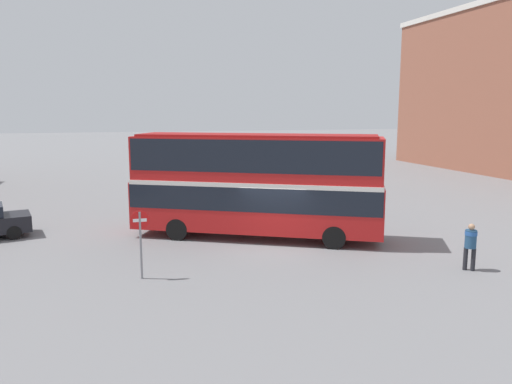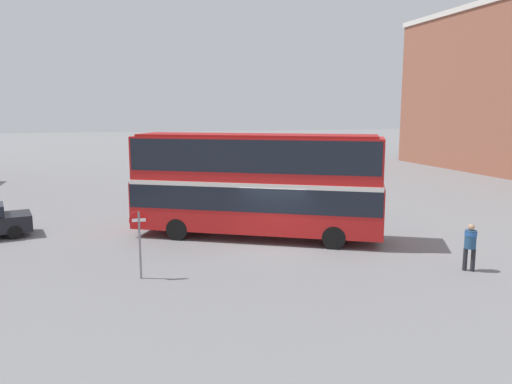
# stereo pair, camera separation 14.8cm
# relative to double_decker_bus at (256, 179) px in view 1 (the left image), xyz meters

# --- Properties ---
(ground_plane) EXTENTS (240.00, 240.00, 0.00)m
(ground_plane) POSITION_rel_double_decker_bus_xyz_m (0.23, -1.92, -2.66)
(ground_plane) COLOR slate
(double_decker_bus) EXTENTS (10.98, 7.39, 4.67)m
(double_decker_bus) POSITION_rel_double_decker_bus_xyz_m (0.00, 0.00, 0.00)
(double_decker_bus) COLOR red
(double_decker_bus) RESTS_ON ground_plane
(pedestrian_foreground) EXTENTS (0.59, 0.59, 1.72)m
(pedestrian_foreground) POSITION_rel_double_decker_bus_xyz_m (6.10, -6.58, -1.61)
(pedestrian_foreground) COLOR #232328
(pedestrian_foreground) RESTS_ON ground_plane
(parked_car_kerb_near) EXTENTS (4.54, 2.55, 1.54)m
(parked_car_kerb_near) POSITION_rel_double_decker_bus_xyz_m (9.79, 15.04, -1.88)
(parked_car_kerb_near) COLOR maroon
(parked_car_kerb_near) RESTS_ON ground_plane
(no_entry_sign) EXTENTS (0.65, 0.08, 2.37)m
(no_entry_sign) POSITION_rel_double_decker_bus_xyz_m (-5.29, -4.27, -1.06)
(no_entry_sign) COLOR gray
(no_entry_sign) RESTS_ON ground_plane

